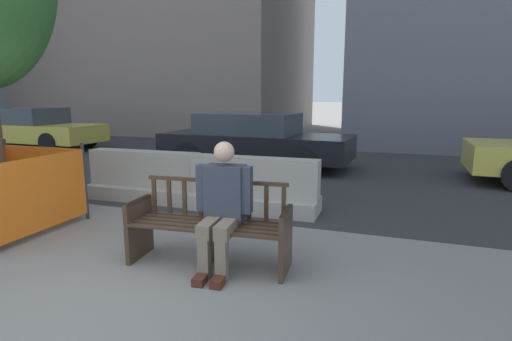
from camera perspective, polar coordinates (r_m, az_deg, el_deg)
The scene contains 8 objects.
ground_plane at distance 3.85m, azimuth -24.02°, elevation -17.71°, with size 200.00×200.00×0.00m, color gray.
street_asphalt at distance 11.51m, azimuth 6.91°, elevation 1.81°, with size 120.00×12.00×0.01m, color #333335.
street_bench at distance 4.27m, azimuth -6.64°, elevation -8.16°, with size 1.73×0.66×0.88m.
seated_person at distance 4.08m, azimuth -4.84°, elevation -4.73°, with size 0.59×0.75×1.31m.
jersey_barrier_centre at distance 6.18m, azimuth -0.23°, elevation -2.69°, with size 2.01×0.72×0.84m.
jersey_barrier_left at distance 7.13m, azimuth -15.62°, elevation -1.28°, with size 2.02×0.73×0.84m.
car_sedan_mid at distance 15.40m, azimuth -29.09°, elevation 5.27°, with size 4.64×1.92×1.36m.
car_sedan_far at distance 10.00m, azimuth -0.38°, elevation 4.42°, with size 4.82×2.03×1.33m.
Camera 1 is at (2.43, -2.41, 1.78)m, focal length 28.00 mm.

